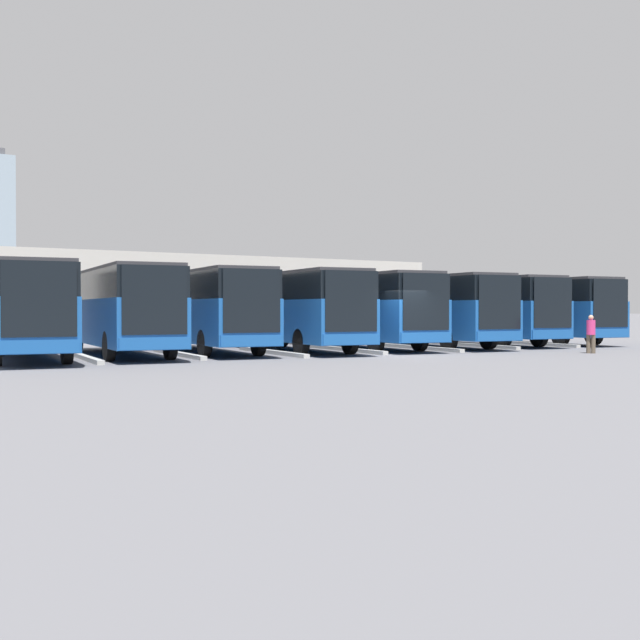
# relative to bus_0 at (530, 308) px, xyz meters

# --- Properties ---
(ground_plane) EXTENTS (600.00, 600.00, 0.00)m
(ground_plane) POSITION_rel_bus_0_xyz_m (12.80, 5.67, -1.84)
(ground_plane) COLOR #5B5B60
(bus_0) EXTENTS (3.58, 11.44, 3.30)m
(bus_0) POSITION_rel_bus_0_xyz_m (0.00, 0.00, 0.00)
(bus_0) COLOR #19519E
(bus_0) RESTS_ON ground_plane
(curb_divider_0) EXTENTS (0.97, 6.87, 0.15)m
(curb_divider_0) POSITION_rel_bus_0_xyz_m (1.83, 1.66, -1.76)
(curb_divider_0) COLOR #B2B2AD
(curb_divider_0) RESTS_ON ground_plane
(bus_1) EXTENTS (3.58, 11.44, 3.30)m
(bus_1) POSITION_rel_bus_0_xyz_m (3.66, -0.14, 0.00)
(bus_1) COLOR #19519E
(bus_1) RESTS_ON ground_plane
(curb_divider_1) EXTENTS (0.97, 6.87, 0.15)m
(curb_divider_1) POSITION_rel_bus_0_xyz_m (5.48, 1.52, -1.76)
(curb_divider_1) COLOR #B2B2AD
(curb_divider_1) RESTS_ON ground_plane
(bus_2) EXTENTS (3.58, 11.44, 3.30)m
(bus_2) POSITION_rel_bus_0_xyz_m (7.31, 0.37, 0.00)
(bus_2) COLOR #19519E
(bus_2) RESTS_ON ground_plane
(curb_divider_2) EXTENTS (0.97, 6.87, 0.15)m
(curb_divider_2) POSITION_rel_bus_0_xyz_m (9.14, 2.03, -1.76)
(curb_divider_2) COLOR #B2B2AD
(curb_divider_2) RESTS_ON ground_plane
(bus_3) EXTENTS (3.58, 11.44, 3.30)m
(bus_3) POSITION_rel_bus_0_xyz_m (10.97, 0.12, 0.00)
(bus_3) COLOR #19519E
(bus_3) RESTS_ON ground_plane
(curb_divider_3) EXTENTS (0.97, 6.87, 0.15)m
(curb_divider_3) POSITION_rel_bus_0_xyz_m (12.80, 1.78, -1.76)
(curb_divider_3) COLOR #B2B2AD
(curb_divider_3) RESTS_ON ground_plane
(bus_4) EXTENTS (3.58, 11.44, 3.30)m
(bus_4) POSITION_rel_bus_0_xyz_m (14.63, 0.36, 0.00)
(bus_4) COLOR #19519E
(bus_4) RESTS_ON ground_plane
(curb_divider_4) EXTENTS (0.97, 6.87, 0.15)m
(curb_divider_4) POSITION_rel_bus_0_xyz_m (16.46, 2.02, -1.76)
(curb_divider_4) COLOR #B2B2AD
(curb_divider_4) RESTS_ON ground_plane
(bus_5) EXTENTS (3.58, 11.44, 3.30)m
(bus_5) POSITION_rel_bus_0_xyz_m (18.29, -0.39, 0.00)
(bus_5) COLOR #19519E
(bus_5) RESTS_ON ground_plane
(curb_divider_5) EXTENTS (0.97, 6.87, 0.15)m
(curb_divider_5) POSITION_rel_bus_0_xyz_m (20.11, 1.28, -1.76)
(curb_divider_5) COLOR #B2B2AD
(curb_divider_5) RESTS_ON ground_plane
(bus_6) EXTENTS (3.58, 11.44, 3.30)m
(bus_6) POSITION_rel_bus_0_xyz_m (21.94, 0.02, 0.00)
(bus_6) COLOR #19519E
(bus_6) RESTS_ON ground_plane
(curb_divider_6) EXTENTS (0.97, 6.87, 0.15)m
(curb_divider_6) POSITION_rel_bus_0_xyz_m (23.77, 1.68, -1.76)
(curb_divider_6) COLOR #B2B2AD
(curb_divider_6) RESTS_ON ground_plane
(bus_7) EXTENTS (3.58, 11.44, 3.30)m
(bus_7) POSITION_rel_bus_0_xyz_m (25.60, 0.46, 0.00)
(bus_7) COLOR #19519E
(bus_7) RESTS_ON ground_plane
(pedestrian) EXTENTS (0.47, 0.47, 1.54)m
(pedestrian) POSITION_rel_bus_0_xyz_m (5.33, 8.41, -1.01)
(pedestrian) COLOR brown
(pedestrian) RESTS_ON ground_plane
(station_building) EXTENTS (32.03, 16.46, 5.00)m
(station_building) POSITION_rel_bus_0_xyz_m (12.80, -19.92, 0.68)
(station_building) COLOR beige
(station_building) RESTS_ON ground_plane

